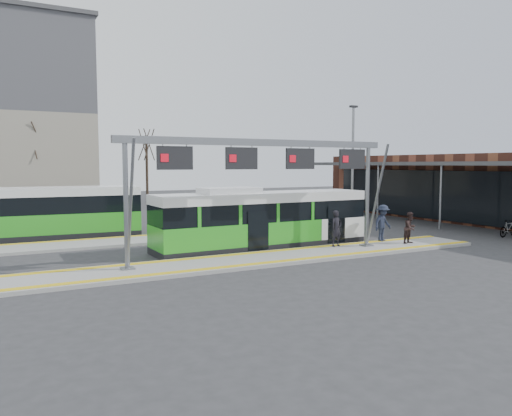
{
  "coord_description": "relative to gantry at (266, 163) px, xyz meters",
  "views": [
    {
      "loc": [
        -11.04,
        -19.08,
        4.24
      ],
      "look_at": [
        0.63,
        3.0,
        2.06
      ],
      "focal_mm": 35.0,
      "sensor_mm": 36.0,
      "label": 1
    }
  ],
  "objects": [
    {
      "name": "passenger_c",
      "position": [
        7.61,
        0.85,
        -3.17
      ],
      "size": [
        1.39,
        0.99,
        1.95
      ],
      "primitive_type": "imported",
      "rotation": [
        0.0,
        0.0,
        0.23
      ],
      "color": "#1D2335",
      "rests_on": "platform_main"
    },
    {
      "name": "lamp_east",
      "position": [
        9.38,
        5.64,
        -0.11
      ],
      "size": [
        0.5,
        0.25,
        7.9
      ],
      "color": "slate",
      "rests_on": "ground"
    },
    {
      "name": "tree_mid",
      "position": [
        4.0,
        33.57,
        2.0
      ],
      "size": [
        1.4,
        1.4,
        8.31
      ],
      "color": "#382B21",
      "rests_on": "ground"
    },
    {
      "name": "bg_bus_green",
      "position": [
        -8.8,
        11.36,
        -2.85
      ],
      "size": [
        11.88,
        3.06,
        2.94
      ],
      "rotation": [
        0.0,
        0.0,
        -0.05
      ],
      "color": "black",
      "rests_on": "ground"
    },
    {
      "name": "passenger_b",
      "position": [
        8.38,
        -0.39,
        -3.34
      ],
      "size": [
        0.91,
        0.78,
        1.63
      ],
      "primitive_type": "imported",
      "rotation": [
        0.0,
        0.0,
        0.22
      ],
      "color": "#2D1E1E",
      "rests_on": "platform_main"
    },
    {
      "name": "passenger_a",
      "position": [
        4.41,
        0.64,
        -3.25
      ],
      "size": [
        0.71,
        0.51,
        1.8
      ],
      "primitive_type": "imported",
      "rotation": [
        0.0,
        0.0,
        0.13
      ],
      "color": "black",
      "rests_on": "platform_main"
    },
    {
      "name": "platform_main",
      "position": [
        0.35,
        -0.25,
        -4.22
      ],
      "size": [
        22.0,
        3.0,
        0.15
      ],
      "primitive_type": "cube",
      "color": "gray",
      "rests_on": "ground"
    },
    {
      "name": "platform_second",
      "position": [
        -3.65,
        7.75,
        -4.22
      ],
      "size": [
        20.0,
        3.0,
        0.15
      ],
      "primitive_type": "cube",
      "color": "gray",
      "rests_on": "ground"
    },
    {
      "name": "tree_left",
      "position": [
        -6.99,
        30.3,
        2.03
      ],
      "size": [
        1.4,
        1.4,
        8.34
      ],
      "color": "#382B21",
      "rests_on": "ground"
    },
    {
      "name": "hero_bus",
      "position": [
        1.34,
        2.77,
        -2.87
      ],
      "size": [
        11.39,
        2.68,
        3.11
      ],
      "rotation": [
        0.0,
        0.0,
        0.02
      ],
      "color": "black",
      "rests_on": "ground"
    },
    {
      "name": "tactile_main",
      "position": [
        0.35,
        -0.25,
        -4.14
      ],
      "size": [
        22.0,
        2.65,
        0.02
      ],
      "color": "yellow",
      "rests_on": "platform_main"
    },
    {
      "name": "bicycle_d",
      "position": [
        15.92,
        -0.66,
        -3.81
      ],
      "size": [
        1.66,
        0.53,
        0.99
      ],
      "primitive_type": "imported",
      "rotation": [
        0.0,
        0.0,
        1.61
      ],
      "color": "gray",
      "rests_on": "ground"
    },
    {
      "name": "station_building",
      "position": [
        22.17,
        3.74,
        -1.76
      ],
      "size": [
        11.5,
        32.0,
        5.0
      ],
      "color": "brown",
      "rests_on": "ground"
    },
    {
      "name": "tactile_second",
      "position": [
        -3.65,
        8.9,
        -4.14
      ],
      "size": [
        20.0,
        0.35,
        0.02
      ],
      "color": "yellow",
      "rests_on": "platform_second"
    },
    {
      "name": "gantry",
      "position": [
        0.0,
        0.0,
        0.0
      ],
      "size": [
        13.0,
        1.68,
        5.2
      ],
      "color": "slate",
      "rests_on": "platform_main"
    },
    {
      "name": "ground",
      "position": [
        0.35,
        -0.25,
        -4.3
      ],
      "size": [
        120.0,
        120.0,
        0.0
      ],
      "primitive_type": "plane",
      "color": "#2D2D30",
      "rests_on": "ground"
    }
  ]
}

